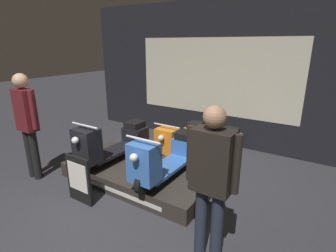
{
  "coord_description": "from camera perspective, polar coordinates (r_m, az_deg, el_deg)",
  "views": [
    {
      "loc": [
        2.39,
        -1.71,
        2.28
      ],
      "look_at": [
        -0.09,
        2.11,
        0.83
      ],
      "focal_mm": 28.0,
      "sensor_mm": 36.0,
      "label": 1
    }
  ],
  "objects": [
    {
      "name": "ground_plane",
      "position": [
        3.72,
        -18.02,
        -21.18
      ],
      "size": [
        30.0,
        30.0,
        0.0
      ],
      "primitive_type": "plane",
      "color": "#2D2D33"
    },
    {
      "name": "shop_wall_back",
      "position": [
        6.13,
        9.98,
        10.98
      ],
      "size": [
        6.9,
        0.09,
        3.2
      ],
      "color": "black",
      "rests_on": "ground_plane"
    },
    {
      "name": "person_left_browsing",
      "position": [
        4.95,
        -28.39,
        1.22
      ],
      "size": [
        0.52,
        0.24,
        1.83
      ],
      "color": "black",
      "rests_on": "ground_plane"
    },
    {
      "name": "display_platform",
      "position": [
        4.62,
        -6.14,
        -10.22
      ],
      "size": [
        2.55,
        1.29,
        0.26
      ],
      "color": "#2D2823",
      "rests_on": "ground_plane"
    },
    {
      "name": "scooter_backrow_0",
      "position": [
        5.53,
        3.12,
        -3.01
      ],
      "size": [
        0.57,
        1.64,
        0.82
      ],
      "color": "black",
      "rests_on": "ground_plane"
    },
    {
      "name": "scooter_display_left",
      "position": [
        4.78,
        -11.72,
        -3.46
      ],
      "size": [
        0.57,
        1.64,
        0.82
      ],
      "color": "black",
      "rests_on": "display_platform"
    },
    {
      "name": "scooter_display_right",
      "position": [
        4.11,
        -0.09,
        -6.66
      ],
      "size": [
        0.57,
        1.64,
        0.82
      ],
      "color": "black",
      "rests_on": "display_platform"
    },
    {
      "name": "scooter_backrow_1",
      "position": [
        5.2,
        11.06,
        -4.7
      ],
      "size": [
        0.57,
        1.64,
        0.82
      ],
      "color": "black",
      "rests_on": "ground_plane"
    },
    {
      "name": "person_right_browsing",
      "position": [
        2.72,
        9.45,
        -10.22
      ],
      "size": [
        0.57,
        0.23,
        1.73
      ],
      "color": "#232838",
      "rests_on": "ground_plane"
    },
    {
      "name": "price_sign_board",
      "position": [
        4.12,
        -18.85,
        -10.99
      ],
      "size": [
        0.48,
        0.04,
        0.73
      ],
      "color": "black",
      "rests_on": "ground_plane"
    }
  ]
}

